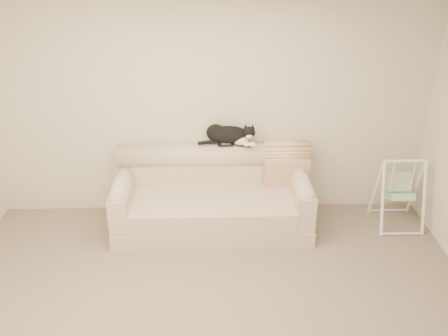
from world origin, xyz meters
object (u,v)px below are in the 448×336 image
sofa (212,197)px  baby_swing (400,192)px  remote_a (226,145)px  tuxedo_cat (229,135)px  remote_b (244,145)px

sofa → baby_swing: bearing=-1.3°
remote_a → tuxedo_cat: tuxedo_cat is taller
remote_a → remote_b: 0.21m
sofa → remote_a: 0.62m
sofa → remote_a: bearing=53.0°
remote_b → tuxedo_cat: (-0.17, 0.04, 0.11)m
sofa → remote_b: remote_b is taller
remote_a → tuxedo_cat: (0.04, 0.04, 0.11)m
remote_a → remote_b: (0.21, -0.01, -0.00)m
remote_b → baby_swing: 1.85m
sofa → baby_swing: 2.14m
sofa → remote_b: bearing=29.6°
remote_a → tuxedo_cat: 0.12m
remote_b → baby_swing: size_ratio=0.21×
sofa → remote_b: size_ratio=12.55×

